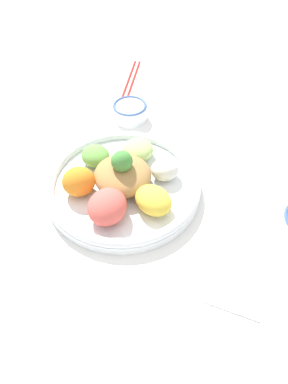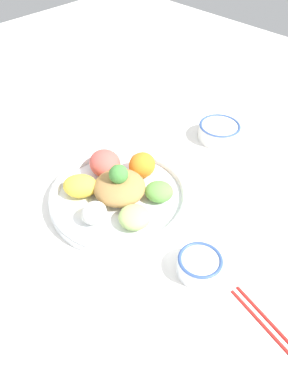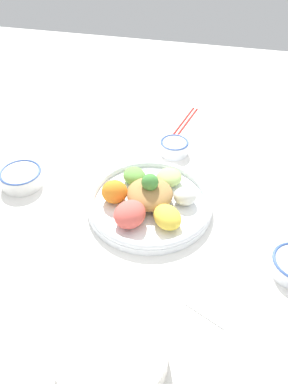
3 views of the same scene
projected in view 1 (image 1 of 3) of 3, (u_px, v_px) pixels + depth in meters
The scene contains 6 objects.
ground_plane at pixel (140, 200), 0.79m from camera, with size 2.40×2.40×0.00m, color white.
salad_platter at pixel (122, 183), 0.78m from camera, with size 0.33×0.33×0.11m.
rice_bowl_blue at pixel (130, 111), 0.96m from camera, with size 0.09×0.09×0.04m.
chopsticks_pair_near at pixel (130, 80), 1.09m from camera, with size 0.06×0.21×0.01m.
serving_spoon_main at pixel (258, 318), 0.61m from camera, with size 0.13×0.08×0.01m.
serving_spoon_extra at pixel (8, 157), 0.87m from camera, with size 0.05×0.12×0.01m.
Camera 1 is at (0.02, 0.51, 0.60)m, focal length 35.00 mm.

